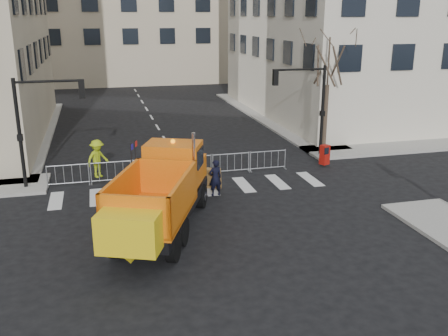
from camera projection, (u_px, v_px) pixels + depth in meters
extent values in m
plane|color=black|center=(223.00, 235.00, 19.35)|extent=(120.00, 120.00, 0.00)
cube|color=gray|center=(184.00, 170.00, 27.19)|extent=(64.00, 5.00, 0.15)
cylinder|color=black|center=(20.00, 135.00, 23.58)|extent=(0.18, 0.18, 5.40)
cylinder|color=black|center=(322.00, 112.00, 29.37)|extent=(0.18, 0.18, 5.40)
cube|color=black|center=(163.00, 208.00, 19.54)|extent=(4.80, 7.36, 0.44)
cylinder|color=black|center=(156.00, 194.00, 22.20)|extent=(0.73, 1.12, 1.08)
cylinder|color=black|center=(201.00, 196.00, 21.92)|extent=(0.73, 1.12, 1.08)
cylinder|color=black|center=(128.00, 228.00, 18.60)|extent=(0.73, 1.12, 1.08)
cylinder|color=black|center=(182.00, 232.00, 18.31)|extent=(0.73, 1.12, 1.08)
cylinder|color=black|center=(116.00, 243.00, 17.40)|extent=(0.73, 1.12, 1.08)
cylinder|color=black|center=(173.00, 247.00, 17.11)|extent=(0.73, 1.12, 1.08)
cube|color=orange|center=(181.00, 168.00, 22.30)|extent=(2.50, 2.24, 0.98)
cube|color=orange|center=(174.00, 163.00, 20.93)|extent=(2.68, 2.31, 1.76)
cylinder|color=silver|center=(194.00, 161.00, 19.99)|extent=(0.14, 0.14, 2.35)
cube|color=orange|center=(152.00, 195.00, 17.95)|extent=(3.92, 4.91, 1.61)
cube|color=yellow|center=(129.00, 233.00, 15.54)|extent=(2.18, 1.66, 1.27)
cube|color=brown|center=(189.00, 177.00, 24.16)|extent=(3.10, 1.73, 1.10)
imported|color=black|center=(215.00, 178.00, 23.29)|extent=(0.70, 0.52, 1.75)
imported|color=black|center=(181.00, 173.00, 23.94)|extent=(1.09, 1.01, 1.81)
imported|color=black|center=(162.00, 168.00, 24.35)|extent=(1.23, 1.07, 1.99)
imported|color=#A1BA15|center=(98.00, 159.00, 25.46)|extent=(1.46, 1.34, 1.97)
cube|color=#9F120C|center=(325.00, 155.00, 27.80)|extent=(0.57, 0.55, 1.10)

